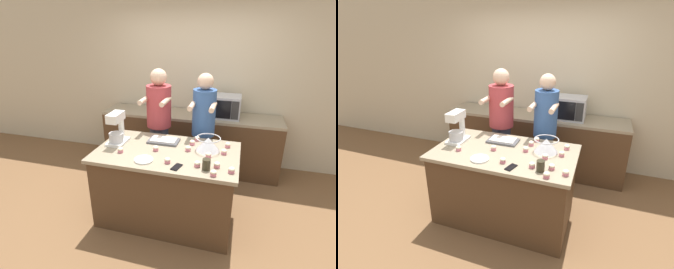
{
  "view_description": "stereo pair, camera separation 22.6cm",
  "coord_description": "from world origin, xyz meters",
  "views": [
    {
      "loc": [
        0.74,
        -2.57,
        2.17
      ],
      "look_at": [
        0.0,
        0.05,
        1.07
      ],
      "focal_mm": 28.0,
      "sensor_mm": 36.0,
      "label": 1
    },
    {
      "loc": [
        0.96,
        -2.5,
        2.17
      ],
      "look_at": [
        0.0,
        0.05,
        1.07
      ],
      "focal_mm": 28.0,
      "sensor_mm": 36.0,
      "label": 2
    }
  ],
  "objects": [
    {
      "name": "cupcake_6",
      "position": [
        -0.12,
        -0.03,
        0.92
      ],
      "size": [
        0.06,
        0.06,
        0.06
      ],
      "color": "#D17084",
      "rests_on": "island_counter"
    },
    {
      "name": "cupcake_10",
      "position": [
        0.65,
        0.28,
        0.92
      ],
      "size": [
        0.06,
        0.06,
        0.06
      ],
      "color": "#D17084",
      "rests_on": "island_counter"
    },
    {
      "name": "stand_mixer",
      "position": [
        -0.63,
        0.05,
        1.06
      ],
      "size": [
        0.2,
        0.3,
        0.38
      ],
      "color": "white",
      "rests_on": "island_counter"
    },
    {
      "name": "cupcake_7",
      "position": [
        0.09,
        -0.28,
        0.92
      ],
      "size": [
        0.06,
        0.06,
        0.06
      ],
      "color": "#D17084",
      "rests_on": "island_counter"
    },
    {
      "name": "back_counter",
      "position": [
        0.0,
        1.35,
        0.46
      ],
      "size": [
        2.8,
        0.6,
        0.92
      ],
      "color": "#4C331E",
      "rests_on": "ground_plane"
    },
    {
      "name": "baking_tray",
      "position": [
        -0.11,
        0.23,
        0.91
      ],
      "size": [
        0.37,
        0.23,
        0.04
      ],
      "color": "#4C4C51",
      "rests_on": "island_counter"
    },
    {
      "name": "cupcake_12",
      "position": [
        0.73,
        -0.3,
        0.92
      ],
      "size": [
        0.06,
        0.06,
        0.06
      ],
      "color": "#D17084",
      "rests_on": "island_counter"
    },
    {
      "name": "island_counter",
      "position": [
        0.0,
        0.0,
        0.45
      ],
      "size": [
        1.6,
        0.95,
        0.89
      ],
      "color": "#4C331E",
      "rests_on": "ground_plane"
    },
    {
      "name": "cupcake_1",
      "position": [
        -0.49,
        -0.18,
        0.92
      ],
      "size": [
        0.06,
        0.06,
        0.06
      ],
      "color": "#D17084",
      "rests_on": "island_counter"
    },
    {
      "name": "ground_plane",
      "position": [
        0.0,
        0.0,
        0.0
      ],
      "size": [
        16.0,
        16.0,
        0.0
      ],
      "primitive_type": "plane",
      "color": "brown"
    },
    {
      "name": "back_wall",
      "position": [
        0.0,
        1.7,
        1.35
      ],
      "size": [
        10.0,
        0.06,
        2.7
      ],
      "color": "beige",
      "rests_on": "ground_plane"
    },
    {
      "name": "cupcake_5",
      "position": [
        0.57,
        -0.41,
        0.92
      ],
      "size": [
        0.06,
        0.06,
        0.06
      ],
      "color": "#D17084",
      "rests_on": "island_counter"
    },
    {
      "name": "person_right",
      "position": [
        0.3,
        0.71,
        0.89
      ],
      "size": [
        0.32,
        0.49,
        1.66
      ],
      "color": "#33384C",
      "rests_on": "ground_plane"
    },
    {
      "name": "cupcake_9",
      "position": [
        0.28,
        0.38,
        0.92
      ],
      "size": [
        0.06,
        0.06,
        0.06
      ],
      "color": "#D17084",
      "rests_on": "island_counter"
    },
    {
      "name": "cell_phone",
      "position": [
        0.2,
        -0.34,
        0.9
      ],
      "size": [
        0.1,
        0.16,
        0.01
      ],
      "color": "black",
      "rests_on": "island_counter"
    },
    {
      "name": "cupcake_2",
      "position": [
        0.63,
        0.09,
        0.92
      ],
      "size": [
        0.06,
        0.06,
        0.06
      ],
      "color": "#D17084",
      "rests_on": "island_counter"
    },
    {
      "name": "cupcake_4",
      "position": [
        0.39,
        -0.27,
        0.92
      ],
      "size": [
        0.06,
        0.06,
        0.06
      ],
      "color": "#D17084",
      "rests_on": "island_counter"
    },
    {
      "name": "cupcake_11",
      "position": [
        0.47,
        -0.04,
        0.92
      ],
      "size": [
        0.06,
        0.06,
        0.06
      ],
      "color": "#D17084",
      "rests_on": "island_counter"
    },
    {
      "name": "microwave_oven",
      "position": [
        0.5,
        1.35,
        1.08
      ],
      "size": [
        0.52,
        0.38,
        0.33
      ],
      "color": "#B7B7BC",
      "rests_on": "back_counter"
    },
    {
      "name": "cupcake_8",
      "position": [
        0.24,
        0.24,
        0.92
      ],
      "size": [
        0.06,
        0.06,
        0.06
      ],
      "color": "#D17084",
      "rests_on": "island_counter"
    },
    {
      "name": "small_plate",
      "position": [
        -0.17,
        -0.29,
        0.9
      ],
      "size": [
        0.2,
        0.2,
        0.02
      ],
      "color": "white",
      "rests_on": "island_counter"
    },
    {
      "name": "cupcake_0",
      "position": [
        0.58,
        -0.23,
        0.92
      ],
      "size": [
        0.06,
        0.06,
        0.06
      ],
      "color": "#D17084",
      "rests_on": "island_counter"
    },
    {
      "name": "mixing_bowl",
      "position": [
        0.44,
        0.14,
        0.97
      ],
      "size": [
        0.28,
        0.28,
        0.15
      ],
      "color": "#BCBCC1",
      "rests_on": "island_counter"
    },
    {
      "name": "drinking_glass",
      "position": [
        0.49,
        -0.3,
        0.95
      ],
      "size": [
        0.08,
        0.08,
        0.11
      ],
      "color": "#332D1E",
      "rests_on": "island_counter"
    },
    {
      "name": "person_left",
      "position": [
        -0.32,
        0.71,
        0.9
      ],
      "size": [
        0.35,
        0.51,
        1.7
      ],
      "color": "#33384C",
      "rests_on": "ground_plane"
    },
    {
      "name": "cupcake_3",
      "position": [
        0.23,
        0.06,
        0.92
      ],
      "size": [
        0.06,
        0.06,
        0.06
      ],
      "color": "#D17084",
      "rests_on": "island_counter"
    }
  ]
}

